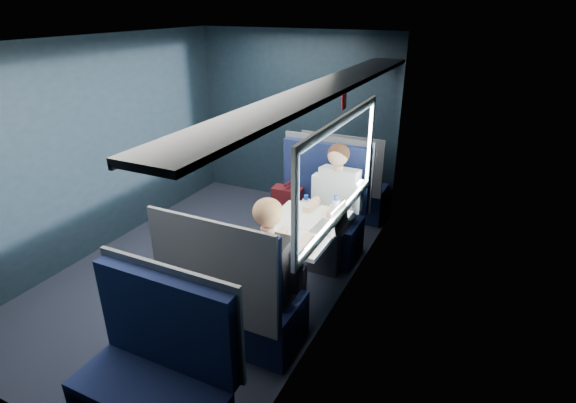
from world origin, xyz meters
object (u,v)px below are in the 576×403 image
at_px(seat_row_back, 157,384).
at_px(bottle_small, 335,209).
at_px(cup, 334,209).
at_px(seat_bay_far, 235,302).
at_px(table, 301,233).
at_px(seat_bay_near, 317,215).
at_px(seat_row_front, 345,188).
at_px(laptop, 333,223).
at_px(man, 335,201).
at_px(woman, 272,266).

distance_m(seat_row_back, bottle_small, 2.14).
xyz_separation_m(bottle_small, cup, (-0.05, 0.11, -0.06)).
bearing_deg(seat_bay_far, table, 78.22).
bearing_deg(seat_bay_near, seat_bay_far, -89.48).
xyz_separation_m(seat_bay_near, bottle_small, (0.43, -0.62, 0.42)).
distance_m(seat_row_front, cup, 1.52).
bearing_deg(seat_row_front, laptop, -74.79).
bearing_deg(man, woman, -90.00).
xyz_separation_m(table, laptop, (0.29, 0.04, 0.14)).
xyz_separation_m(table, woman, (0.07, -0.71, 0.06)).
height_order(man, bottle_small, man).
bearing_deg(seat_row_back, woman, 77.07).
height_order(seat_bay_far, seat_row_back, seat_bay_far).
bearing_deg(cup, seat_bay_near, 126.47).
xyz_separation_m(seat_row_back, cup, (0.36, 2.16, 0.37)).
height_order(man, woman, same).
bearing_deg(table, seat_row_back, -95.80).
distance_m(seat_row_back, man, 2.53).
bearing_deg(cup, seat_row_front, 104.13).
xyz_separation_m(woman, cup, (0.11, 1.07, 0.06)).
distance_m(seat_bay_near, woman, 1.63).
bearing_deg(table, seat_bay_near, 102.78).
distance_m(seat_bay_far, seat_row_back, 0.92).
distance_m(laptop, bottle_small, 0.23).
height_order(seat_row_back, laptop, seat_row_back).
xyz_separation_m(seat_bay_near, woman, (0.27, -1.58, 0.31)).
relative_size(table, seat_row_front, 0.86).
bearing_deg(laptop, bottle_small, 106.29).
xyz_separation_m(man, woman, (0.00, -1.41, 0.01)).
distance_m(man, bottle_small, 0.49).
distance_m(man, laptop, 0.70).
bearing_deg(woman, seat_row_back, -102.93).
distance_m(bottle_small, cup, 0.14).
distance_m(table, man, 0.70).
xyz_separation_m(seat_row_back, bottle_small, (0.42, 2.05, 0.44)).
height_order(seat_row_back, bottle_small, seat_row_back).
xyz_separation_m(laptop, bottle_small, (-0.06, 0.21, 0.04)).
height_order(seat_bay_near, man, man).
distance_m(table, woman, 0.71).
relative_size(man, woman, 1.00).
distance_m(seat_row_back, cup, 2.22).
xyz_separation_m(table, seat_row_front, (-0.18, 1.80, -0.25)).
relative_size(seat_row_front, cup, 13.13).
bearing_deg(seat_row_front, bottle_small, -74.94).
distance_m(man, woman, 1.41).
distance_m(seat_bay_far, woman, 0.43).
distance_m(table, seat_bay_far, 0.93).
distance_m(seat_bay_near, seat_bay_far, 1.75).
height_order(seat_row_front, cup, seat_row_front).
bearing_deg(seat_row_front, woman, -84.30).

